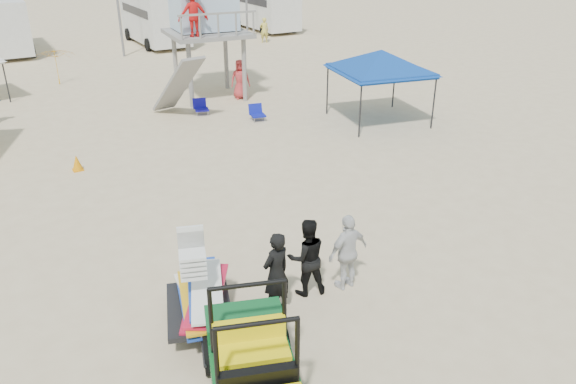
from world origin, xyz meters
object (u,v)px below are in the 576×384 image
man_left (276,273)px  utility_cart (253,363)px  canopy_blue (381,54)px  lifeguard_tower (202,7)px  surf_trailer (197,294)px

man_left → utility_cart: bearing=39.9°
man_left → canopy_blue: size_ratio=0.47×
utility_cart → lifeguard_tower: lifeguard_tower is taller
utility_cart → man_left: utility_cart is taller
lifeguard_tower → canopy_blue: size_ratio=1.40×
surf_trailer → utility_cart: bearing=-90.2°
utility_cart → canopy_blue: size_ratio=0.77×
surf_trailer → man_left: (1.52, -0.30, 0.12)m
utility_cart → man_left: bearing=53.2°
man_left → canopy_blue: (9.41, 8.74, 1.77)m
surf_trailer → lifeguard_tower: (6.48, 15.12, 3.16)m
surf_trailer → man_left: surf_trailer is taller
lifeguard_tower → canopy_blue: 8.12m
man_left → canopy_blue: bearing=-150.5°
surf_trailer → lifeguard_tower: bearing=66.8°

